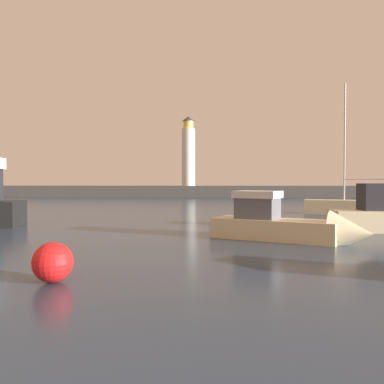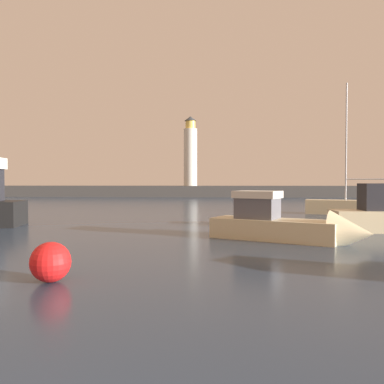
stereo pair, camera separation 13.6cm
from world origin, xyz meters
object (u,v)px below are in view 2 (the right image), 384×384
at_px(lighthouse, 190,153).
at_px(mooring_buoy, 51,262).
at_px(motorboat_0, 292,226).
at_px(sailboat_moored, 356,207).

relative_size(lighthouse, mooring_buoy, 11.26).
bearing_deg(mooring_buoy, motorboat_0, 44.42).
relative_size(motorboat_0, mooring_buoy, 6.67).
xyz_separation_m(lighthouse, mooring_buoy, (-0.22, -55.12, -6.76)).
relative_size(lighthouse, motorboat_0, 1.69).
bearing_deg(motorboat_0, mooring_buoy, -135.58).
height_order(lighthouse, mooring_buoy, lighthouse).
bearing_deg(mooring_buoy, sailboat_moored, 54.41).
bearing_deg(sailboat_moored, mooring_buoy, -125.59).
bearing_deg(motorboat_0, lighthouse, 98.65).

